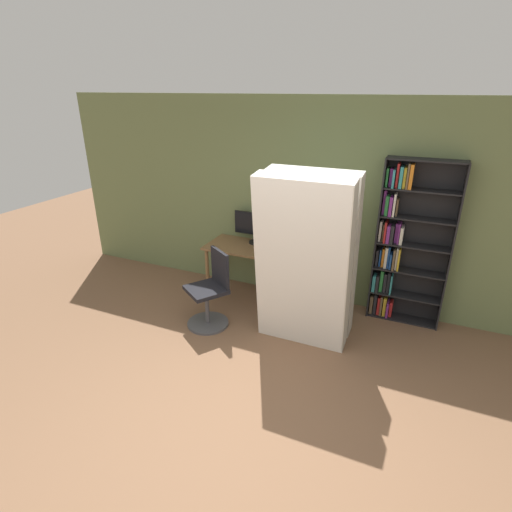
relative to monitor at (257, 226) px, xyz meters
name	(u,v)px	position (x,y,z in m)	size (l,w,h in m)	color
ground_plane	(232,441)	(0.91, -2.62, -0.99)	(16.00, 16.00, 0.00)	brown
wall_back	(325,205)	(0.91, 0.16, 0.36)	(8.00, 0.06, 2.70)	#6B7A4C
desk	(249,254)	(-0.05, -0.18, -0.35)	(1.17, 0.63, 0.74)	brown
monitor	(257,226)	(0.00, 0.00, 0.00)	(0.68, 0.23, 0.44)	black
office_chair	(211,295)	(-0.16, -1.07, -0.59)	(0.61, 0.61, 0.97)	#4C4C51
bookshelf	(404,245)	(1.94, 0.03, 0.01)	(0.86, 0.26, 2.04)	black
mattress_near	(303,266)	(0.99, -1.03, 0.01)	(1.03, 0.46, 2.00)	silver
mattress_far	(312,254)	(0.99, -0.69, 0.01)	(1.03, 0.43, 2.00)	silver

